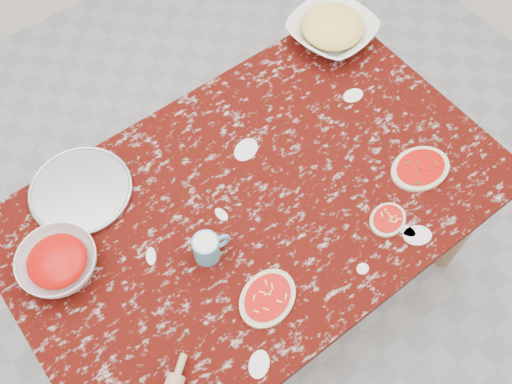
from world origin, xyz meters
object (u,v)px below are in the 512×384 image
object	(u,v)px
sauce_bowl	(59,263)
pizza_tray	(81,191)
cheese_bowl	(332,31)
flour_mug	(207,248)
worktable	(256,211)

from	to	relation	value
sauce_bowl	pizza_tray	bearing A→B (deg)	48.52
sauce_bowl	cheese_bowl	xyz separation A→B (m)	(1.27, 0.22, 0.00)
sauce_bowl	cheese_bowl	bearing A→B (deg)	9.86
pizza_tray	cheese_bowl	bearing A→B (deg)	1.12
sauce_bowl	cheese_bowl	world-z (taller)	same
cheese_bowl	flour_mug	distance (m)	1.00
worktable	sauce_bowl	xyz separation A→B (m)	(-0.61, 0.17, 0.12)
worktable	pizza_tray	distance (m)	0.58
worktable	cheese_bowl	xyz separation A→B (m)	(0.66, 0.39, 0.12)
flour_mug	worktable	bearing A→B (deg)	15.35
flour_mug	cheese_bowl	bearing A→B (deg)	27.00
worktable	cheese_bowl	distance (m)	0.78
worktable	flour_mug	distance (m)	0.28
worktable	sauce_bowl	world-z (taller)	sauce_bowl
worktable	cheese_bowl	bearing A→B (deg)	30.65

